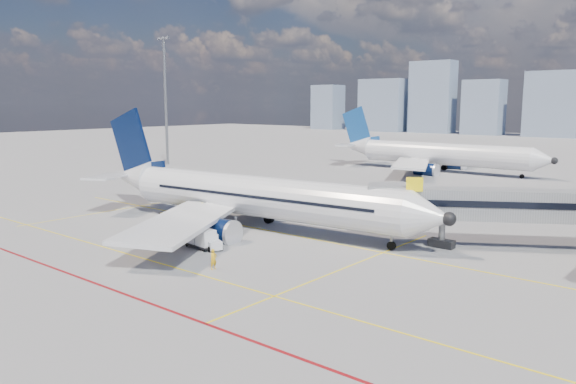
# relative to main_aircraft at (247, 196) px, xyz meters

# --- Properties ---
(ground) EXTENTS (420.00, 420.00, 0.00)m
(ground) POSITION_rel_main_aircraft_xyz_m (1.77, -7.89, -3.22)
(ground) COLOR gray
(ground) RESTS_ON ground
(apron_markings) EXTENTS (90.00, 35.12, 0.01)m
(apron_markings) POSITION_rel_main_aircraft_xyz_m (1.19, -11.80, -3.21)
(apron_markings) COLOR yellow
(apron_markings) RESTS_ON ground
(jet_bridge) EXTENTS (23.55, 15.78, 6.30)m
(jet_bridge) POSITION_rel_main_aircraft_xyz_m (25.27, 9.02, 0.52)
(jet_bridge) COLOR gray
(jet_bridge) RESTS_ON ground
(floodlight_mast_nw) EXTENTS (3.20, 0.61, 25.45)m
(floodlight_mast_nw) POSITION_rel_main_aircraft_xyz_m (-53.23, 32.10, 10.37)
(floodlight_mast_nw) COLOR slate
(floodlight_mast_nw) RESTS_ON ground
(main_aircraft) EXTENTS (42.05, 36.59, 12.28)m
(main_aircraft) POSITION_rel_main_aircraft_xyz_m (0.00, 0.00, 0.00)
(main_aircraft) COLOR silver
(main_aircraft) RESTS_ON ground
(second_aircraft) EXTENTS (41.75, 36.38, 12.16)m
(second_aircraft) POSITION_rel_main_aircraft_xyz_m (-6.03, 56.09, 0.00)
(second_aircraft) COLOR silver
(second_aircraft) RESTS_ON ground
(baggage_tug) EXTENTS (2.29, 1.86, 1.40)m
(baggage_tug) POSITION_rel_main_aircraft_xyz_m (3.86, -8.38, -2.55)
(baggage_tug) COLOR silver
(baggage_tug) RESTS_ON ground
(cargo_dolly) EXTENTS (3.24, 1.69, 1.71)m
(cargo_dolly) POSITION_rel_main_aircraft_xyz_m (2.75, -8.66, -2.28)
(cargo_dolly) COLOR black
(cargo_dolly) RESTS_ON ground
(belt_loader) EXTENTS (6.16, 2.35, 2.47)m
(belt_loader) POSITION_rel_main_aircraft_xyz_m (-7.29, -2.72, -2.58)
(belt_loader) COLOR black
(belt_loader) RESTS_ON ground
(ramp_worker) EXTENTS (0.44, 0.61, 1.58)m
(ramp_worker) POSITION_rel_main_aircraft_xyz_m (8.28, -12.29, -2.43)
(ramp_worker) COLOR gold
(ramp_worker) RESTS_ON ground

